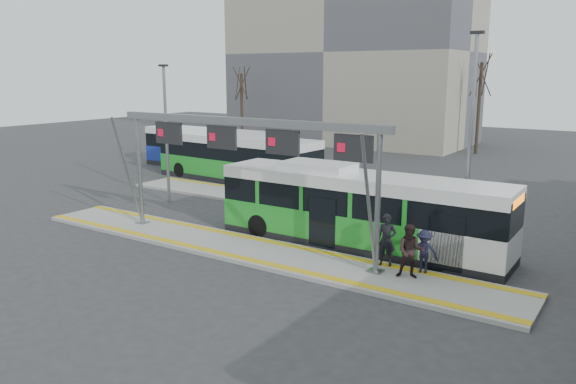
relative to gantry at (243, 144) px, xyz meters
name	(u,v)px	position (x,y,z in m)	size (l,w,h in m)	color
ground	(248,251)	(0.35, -0.25, -4.30)	(120.00, 120.00, 0.00)	#2D2D30
platform_main	(248,249)	(0.35, -0.25, -4.22)	(22.00, 3.00, 0.15)	gray
platform_second	(279,200)	(-3.65, 7.75, -4.22)	(20.00, 3.00, 0.15)	gray
tactile_main	(248,247)	(0.35, -0.25, -4.14)	(22.00, 2.65, 0.02)	gold
tactile_second	(290,195)	(-3.65, 8.90, -4.14)	(20.00, 0.35, 0.02)	gold
gantry	(243,144)	(0.00, 0.00, 0.00)	(13.00, 1.68, 5.20)	slate
apartment_block	(353,52)	(-13.65, 35.75, 4.91)	(24.50, 12.50, 18.40)	gray
hero_bus	(359,210)	(3.76, 2.81, -2.76)	(12.24, 2.65, 3.36)	black
bg_bus_green	(237,159)	(-9.39, 11.19, -2.80)	(12.28, 3.28, 3.04)	black
bg_bus_blue	(211,149)	(-14.21, 14.12, -2.84)	(11.34, 2.53, 2.96)	black
passenger_a	(386,240)	(5.88, 0.85, -3.18)	(0.71, 0.46, 1.94)	black
passenger_b	(410,251)	(7.07, 0.15, -3.20)	(0.92, 0.72, 1.90)	black
passenger_c	(424,252)	(7.30, 0.85, -3.36)	(1.02, 0.58, 1.57)	black
tree_left	(412,92)	(-5.21, 31.02, 1.06)	(1.40, 1.40, 7.06)	#382B21
tree_mid	(481,76)	(0.20, 33.09, 2.54)	(1.40, 1.40, 9.02)	#382B21
tree_far	(241,84)	(-21.38, 26.99, 1.71)	(1.40, 1.40, 7.93)	#382B21
lamp_west	(166,130)	(-8.73, 4.33, -0.30)	(0.50, 0.25, 7.52)	slate
lamp_east	(470,138)	(7.52, 4.85, 0.26)	(0.50, 0.25, 8.64)	slate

